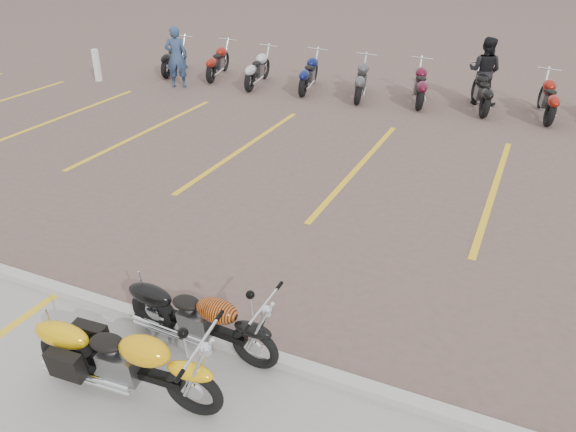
% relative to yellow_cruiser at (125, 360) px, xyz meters
% --- Properties ---
extents(ground, '(100.00, 100.00, 0.00)m').
position_rel_yellow_cruiser_xyz_m(ground, '(0.24, 3.06, -0.45)').
color(ground, brown).
rests_on(ground, ground).
extents(curb, '(60.00, 0.18, 0.12)m').
position_rel_yellow_cruiser_xyz_m(curb, '(0.24, 1.06, -0.39)').
color(curb, '#ADAAA3').
rests_on(curb, ground).
extents(parking_stripes, '(38.00, 5.50, 0.01)m').
position_rel_yellow_cruiser_xyz_m(parking_stripes, '(0.24, 7.06, -0.45)').
color(parking_stripes, gold).
rests_on(parking_stripes, ground).
extents(yellow_cruiser, '(2.22, 0.37, 0.91)m').
position_rel_yellow_cruiser_xyz_m(yellow_cruiser, '(0.00, 0.00, 0.00)').
color(yellow_cruiser, black).
rests_on(yellow_cruiser, ground).
extents(flame_cruiser, '(2.04, 0.32, 0.84)m').
position_rel_yellow_cruiser_xyz_m(flame_cruiser, '(0.30, 0.96, -0.04)').
color(flame_cruiser, black).
rests_on(flame_cruiser, ground).
extents(person_a, '(0.78, 0.67, 1.82)m').
position_rel_yellow_cruiser_xyz_m(person_a, '(-6.83, 10.86, 0.46)').
color(person_a, navy).
rests_on(person_a, ground).
extents(person_b, '(0.98, 0.82, 1.82)m').
position_rel_yellow_cruiser_xyz_m(person_b, '(1.87, 12.85, 0.46)').
color(person_b, black).
rests_on(person_b, ground).
extents(bollard, '(0.17, 0.17, 1.00)m').
position_rel_yellow_cruiser_xyz_m(bollard, '(-9.57, 10.39, 0.05)').
color(bollard, white).
rests_on(bollard, ground).
extents(bg_bike_row, '(20.81, 2.09, 1.10)m').
position_rel_yellow_cruiser_xyz_m(bg_bike_row, '(1.89, 12.23, 0.10)').
color(bg_bike_row, black).
rests_on(bg_bike_row, ground).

